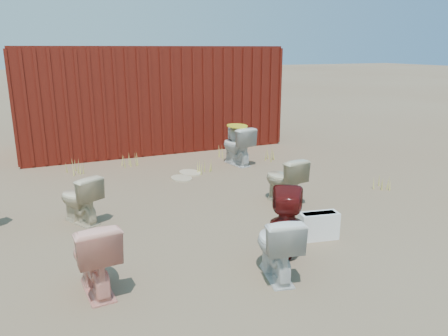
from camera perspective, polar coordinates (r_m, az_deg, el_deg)
name	(u,v)px	position (r m, az deg, el deg)	size (l,w,h in m)	color
ground	(240,214)	(6.47, 2.15, -6.00)	(100.00, 100.00, 0.00)	brown
shipping_container	(149,97)	(11.00, -9.82, 9.15)	(6.00, 2.40, 2.40)	#52100D
toilet_front_pink	(94,256)	(4.57, -16.59, -10.91)	(0.43, 0.76, 0.77)	#FBA491
toilet_front_c	(277,246)	(4.68, 6.89, -10.03)	(0.40, 0.70, 0.72)	silver
toilet_front_maroon	(287,225)	(5.06, 8.17, -7.34)	(0.38, 0.38, 0.84)	#510E0E
toilet_back_beige_left	(79,199)	(6.36, -18.35, -3.85)	(0.39, 0.68, 0.69)	beige
toilet_back_beige_right	(284,180)	(6.86, 7.82, -1.60)	(0.41, 0.73, 0.74)	#BCAF89
toilet_back_yellowlid	(237,146)	(9.07, 1.72, 2.95)	(0.45, 0.79, 0.80)	silver
toilet_back_e	(236,145)	(9.20, 1.54, 2.97)	(0.34, 0.35, 0.76)	white
yellow_lid	(237,126)	(8.99, 1.74, 5.52)	(0.41, 0.51, 0.03)	yellow
loose_tank	(318,226)	(5.73, 12.24, -7.39)	(0.50, 0.20, 0.35)	white
loose_lid_near	(190,173)	(8.53, -4.45, -0.61)	(0.38, 0.49, 0.02)	beige
loose_lid_far	(181,178)	(8.18, -5.58, -1.34)	(0.36, 0.47, 0.02)	#C0B08B
weed_clump_a	(74,166)	(8.93, -19.01, 0.26)	(0.36, 0.36, 0.31)	#B3A647
weed_clump_b	(205,165)	(8.53, -2.47, 0.41)	(0.32, 0.32, 0.30)	#B3A647
weed_clump_c	(269,154)	(9.49, 5.92, 1.86)	(0.36, 0.36, 0.30)	#B3A647
weed_clump_d	(130,161)	(9.16, -12.12, 0.93)	(0.30, 0.30, 0.24)	#B3A647
weed_clump_e	(226,151)	(9.73, 0.29, 2.22)	(0.34, 0.34, 0.28)	#B3A647
weed_clump_f	(380,183)	(8.02, 19.76, -1.88)	(0.28, 0.28, 0.20)	#B3A647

